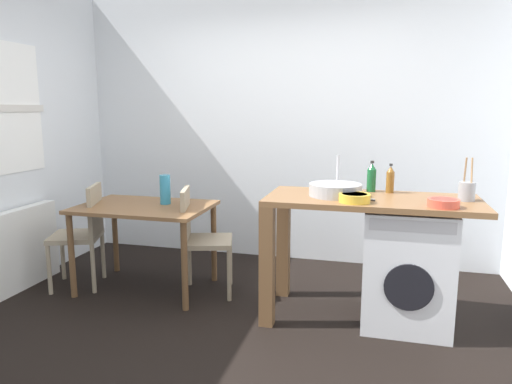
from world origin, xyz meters
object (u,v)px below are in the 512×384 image
at_px(dining_table, 145,216).
at_px(vase, 165,189).
at_px(bottle_tall_green, 372,178).
at_px(mixing_bowl, 355,197).
at_px(chair_person_seat, 84,230).
at_px(washing_machine, 407,266).
at_px(chair_opposite, 199,235).
at_px(utensil_crock, 467,191).
at_px(bottle_squat_brown, 390,180).
at_px(colander, 443,202).

bearing_deg(dining_table, vase, 33.69).
relative_size(bottle_tall_green, mixing_bowl, 1.11).
xyz_separation_m(dining_table, chair_person_seat, (-0.55, -0.07, -0.14)).
bearing_deg(bottle_tall_green, washing_machine, -43.64).
xyz_separation_m(chair_opposite, mixing_bowl, (1.28, -0.35, 0.44)).
height_order(chair_person_seat, bottle_tall_green, bottle_tall_green).
bearing_deg(utensil_crock, washing_machine, -171.90).
distance_m(mixing_bowl, utensil_crock, 0.78).
distance_m(dining_table, utensil_crock, 2.53).
bearing_deg(utensil_crock, chair_opposite, 177.12).
bearing_deg(mixing_bowl, utensil_crock, 18.60).
bearing_deg(vase, washing_machine, -6.48).
bearing_deg(chair_person_seat, mixing_bowl, -116.07).
bearing_deg(chair_opposite, bottle_squat_brown, 76.66).
bearing_deg(mixing_bowl, bottle_squat_brown, 61.65).
distance_m(chair_person_seat, mixing_bowl, 2.36).
distance_m(chair_person_seat, bottle_tall_green, 2.47).
bearing_deg(chair_person_seat, chair_opposite, -104.19).
bearing_deg(dining_table, colander, -8.41).
height_order(washing_machine, vase, vase).
distance_m(mixing_bowl, vase, 1.67).
height_order(chair_person_seat, colander, colander).
xyz_separation_m(dining_table, bottle_tall_green, (1.86, 0.14, 0.38)).
bearing_deg(utensil_crock, mixing_bowl, -161.40).
distance_m(dining_table, vase, 0.29).
height_order(colander, vase, vase).
height_order(bottle_tall_green, vase, bottle_tall_green).
distance_m(utensil_crock, colander, 0.33).
height_order(washing_machine, mixing_bowl, mixing_bowl).
relative_size(mixing_bowl, vase, 0.84).
height_order(bottle_tall_green, bottle_squat_brown, bottle_tall_green).
bearing_deg(dining_table, utensil_crock, -1.68).
xyz_separation_m(mixing_bowl, utensil_crock, (0.74, 0.25, 0.04)).
bearing_deg(bottle_tall_green, mixing_bowl, -102.19).
relative_size(dining_table, chair_opposite, 1.22).
relative_size(bottle_squat_brown, mixing_bowl, 1.04).
bearing_deg(mixing_bowl, washing_machine, 27.78).
bearing_deg(chair_opposite, mixing_bowl, 57.99).
distance_m(dining_table, chair_person_seat, 0.57).
distance_m(washing_machine, bottle_tall_green, 0.71).
bearing_deg(dining_table, bottle_squat_brown, 3.33).
distance_m(dining_table, chair_opposite, 0.50).
relative_size(chair_opposite, vase, 3.58).
height_order(bottle_squat_brown, vase, bottle_squat_brown).
bearing_deg(colander, vase, 168.46).
bearing_deg(colander, mixing_bowl, 177.96).
bearing_deg(chair_opposite, utensil_crock, 70.48).
relative_size(dining_table, colander, 5.50).
height_order(chair_person_seat, utensil_crock, utensil_crock).
height_order(chair_person_seat, washing_machine, chair_person_seat).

